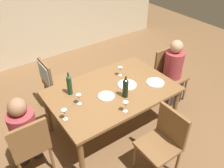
% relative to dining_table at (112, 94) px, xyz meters
% --- Properties ---
extents(ground_plane, '(10.00, 10.00, 0.00)m').
position_rel_dining_table_xyz_m(ground_plane, '(0.00, 0.00, -0.66)').
color(ground_plane, brown).
extents(dining_table, '(1.76, 1.16, 0.73)m').
position_rel_dining_table_xyz_m(dining_table, '(0.00, 0.00, 0.00)').
color(dining_table, brown).
rests_on(dining_table, ground_plane).
extents(chair_left_end, '(0.44, 0.44, 0.92)m').
position_rel_dining_table_xyz_m(chair_left_end, '(-1.26, -0.09, -0.12)').
color(chair_left_end, brown).
rests_on(chair_left_end, ground_plane).
extents(chair_right_end, '(0.44, 0.44, 0.92)m').
position_rel_dining_table_xyz_m(chair_right_end, '(1.26, 0.09, -0.12)').
color(chair_right_end, brown).
rests_on(chair_right_end, ground_plane).
extents(chair_far_left, '(0.45, 0.44, 0.92)m').
position_rel_dining_table_xyz_m(chair_far_left, '(-0.52, 0.96, -0.06)').
color(chair_far_left, brown).
rests_on(chair_far_left, ground_plane).
extents(chair_near, '(0.44, 0.44, 0.92)m').
position_rel_dining_table_xyz_m(chair_near, '(0.09, -0.96, -0.12)').
color(chair_near, brown).
rests_on(chair_near, ground_plane).
extents(person_woman_host, '(0.31, 0.36, 1.15)m').
position_rel_dining_table_xyz_m(person_woman_host, '(-1.26, 0.03, 0.00)').
color(person_woman_host, '#33333D').
rests_on(person_woman_host, ground_plane).
extents(person_man_bearded, '(0.31, 0.36, 1.15)m').
position_rel_dining_table_xyz_m(person_man_bearded, '(1.26, -0.03, 0.00)').
color(person_man_bearded, '#33333D').
rests_on(person_man_bearded, ground_plane).
extents(wine_bottle_tall_green, '(0.07, 0.07, 0.34)m').
position_rel_dining_table_xyz_m(wine_bottle_tall_green, '(-0.52, 0.26, 0.23)').
color(wine_bottle_tall_green, '#19381E').
rests_on(wine_bottle_tall_green, dining_table).
extents(wine_bottle_dark_red, '(0.08, 0.08, 0.32)m').
position_rel_dining_table_xyz_m(wine_bottle_dark_red, '(0.06, -0.22, 0.22)').
color(wine_bottle_dark_red, black).
rests_on(wine_bottle_dark_red, dining_table).
extents(wine_glass_near_left, '(0.07, 0.07, 0.15)m').
position_rel_dining_table_xyz_m(wine_glass_near_left, '(0.32, 0.23, 0.18)').
color(wine_glass_near_left, silver).
rests_on(wine_glass_near_left, dining_table).
extents(wine_glass_centre, '(0.07, 0.07, 0.15)m').
position_rel_dining_table_xyz_m(wine_glass_centre, '(-0.12, -0.46, 0.18)').
color(wine_glass_centre, silver).
rests_on(wine_glass_centre, dining_table).
extents(wine_glass_near_right, '(0.07, 0.07, 0.15)m').
position_rel_dining_table_xyz_m(wine_glass_near_right, '(-0.80, -0.16, 0.18)').
color(wine_glass_near_right, silver).
rests_on(wine_glass_near_right, dining_table).
extents(wine_glass_far, '(0.07, 0.07, 0.15)m').
position_rel_dining_table_xyz_m(wine_glass_far, '(-0.52, -0.00, 0.18)').
color(wine_glass_far, silver).
rests_on(wine_glass_far, dining_table).
extents(dinner_plate_host, '(0.23, 0.23, 0.01)m').
position_rel_dining_table_xyz_m(dinner_plate_host, '(-0.15, -0.08, 0.08)').
color(dinner_plate_host, silver).
rests_on(dinner_plate_host, dining_table).
extents(dinner_plate_guest_left, '(0.26, 0.26, 0.01)m').
position_rel_dining_table_xyz_m(dinner_plate_guest_left, '(0.62, -0.23, 0.08)').
color(dinner_plate_guest_left, silver).
rests_on(dinner_plate_guest_left, dining_table).
extents(dinner_plate_guest_right, '(0.27, 0.27, 0.01)m').
position_rel_dining_table_xyz_m(dinner_plate_guest_right, '(0.25, -0.03, 0.08)').
color(dinner_plate_guest_right, white).
rests_on(dinner_plate_guest_right, dining_table).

